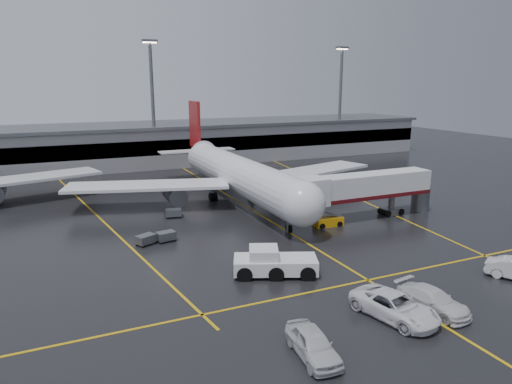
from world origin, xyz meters
name	(u,v)px	position (x,y,z in m)	size (l,w,h in m)	color
ground	(264,217)	(0.00, 0.00, 0.00)	(220.00, 220.00, 0.00)	black
apron_line_centre	(264,217)	(0.00, 0.00, 0.01)	(0.25, 90.00, 0.02)	gold
apron_line_stop	(368,280)	(0.00, -22.00, 0.01)	(60.00, 0.25, 0.02)	gold
apron_line_left	(96,215)	(-20.00, 10.00, 0.01)	(0.25, 70.00, 0.02)	gold
apron_line_right	(336,189)	(18.00, 10.00, 0.01)	(0.25, 70.00, 0.02)	gold
terminal	(172,142)	(0.00, 47.93, 4.32)	(122.00, 19.00, 8.60)	gray
light_mast_mid	(152,97)	(-5.00, 42.00, 14.47)	(3.00, 1.20, 25.45)	#595B60
light_mast_right	(340,94)	(40.00, 42.00, 14.47)	(3.00, 1.20, 25.45)	#595B60
main_airliner	(236,173)	(0.00, 9.70, 4.21)	(48.80, 45.60, 14.10)	silver
jet_bridge	(367,189)	(11.87, -6.00, 3.93)	(19.90, 3.40, 6.05)	silver
pushback_tractor	(273,263)	(-7.21, -17.35, 1.08)	(8.17, 5.75, 2.71)	silver
belt_loader	(328,221)	(5.62, -6.80, 0.56)	(3.68, 1.91, 2.27)	orange
service_van_a	(395,306)	(-2.52, -28.37, 0.96)	(3.19, 6.92, 1.92)	white
service_van_b	(433,300)	(0.95, -28.66, 0.87)	(2.45, 6.02, 1.75)	silver
service_van_d	(313,344)	(-10.70, -30.20, 0.91)	(2.15, 5.35, 1.82)	silver
baggage_cart_a	(166,236)	(-14.00, -4.25, 0.63)	(2.19, 1.62, 1.12)	#595B60
baggage_cart_b	(146,239)	(-16.26, -4.42, 0.63)	(2.37, 2.07, 1.12)	#595B60
baggage_cart_c	(174,213)	(-10.85, 4.69, 0.63)	(2.20, 1.64, 1.12)	#595B60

